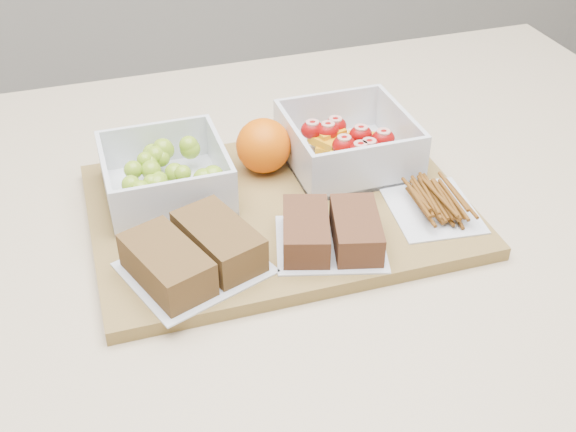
% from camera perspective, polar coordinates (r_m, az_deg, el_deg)
% --- Properties ---
extents(cutting_board, '(0.42, 0.31, 0.02)m').
position_cam_1_polar(cutting_board, '(0.83, -0.74, 0.50)').
color(cutting_board, olive).
rests_on(cutting_board, counter).
extents(grape_container, '(0.14, 0.14, 0.06)m').
position_cam_1_polar(grape_container, '(0.84, -9.53, 3.29)').
color(grape_container, silver).
rests_on(grape_container, cutting_board).
extents(fruit_container, '(0.15, 0.15, 0.06)m').
position_cam_1_polar(fruit_container, '(0.89, 4.71, 5.61)').
color(fruit_container, silver).
rests_on(fruit_container, cutting_board).
extents(orange, '(0.07, 0.07, 0.07)m').
position_cam_1_polar(orange, '(0.87, -1.95, 5.57)').
color(orange, '#E95F05').
rests_on(orange, cutting_board).
extents(sandwich_bag_left, '(0.16, 0.15, 0.04)m').
position_cam_1_polar(sandwich_bag_left, '(0.73, -7.48, -2.96)').
color(sandwich_bag_left, silver).
rests_on(sandwich_bag_left, cutting_board).
extents(sandwich_bag_center, '(0.14, 0.13, 0.04)m').
position_cam_1_polar(sandwich_bag_center, '(0.75, 3.41, -1.22)').
color(sandwich_bag_center, silver).
rests_on(sandwich_bag_center, cutting_board).
extents(pretzel_bag, '(0.10, 0.12, 0.03)m').
position_cam_1_polar(pretzel_bag, '(0.82, 11.38, 1.20)').
color(pretzel_bag, silver).
rests_on(pretzel_bag, cutting_board).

